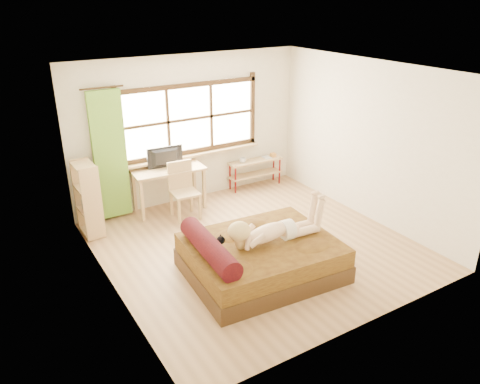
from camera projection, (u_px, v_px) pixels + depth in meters
floor at (256, 246)px, 7.35m from camera, size 4.50×4.50×0.00m
ceiling at (259, 71)px, 6.28m from camera, size 4.50×4.50×0.00m
wall_back at (190, 129)px, 8.58m from camera, size 4.50×0.00×4.50m
wall_front at (372, 225)px, 5.05m from camera, size 4.50×0.00×4.50m
wall_left at (105, 197)px, 5.73m from camera, size 0.00×4.50×4.50m
wall_right at (368, 141)px, 7.89m from camera, size 0.00×4.50×4.50m
window at (190, 121)px, 8.49m from camera, size 2.80×0.16×1.46m
curtain at (110, 156)px, 7.82m from camera, size 0.55×0.10×2.20m
bed at (258, 257)px, 6.50m from camera, size 2.13×1.76×0.77m
woman at (273, 221)px, 6.35m from camera, size 1.44×0.50×0.61m
kitten at (212, 245)px, 6.12m from camera, size 0.31×0.14×0.24m
desk at (168, 174)px, 8.32m from camera, size 1.30×0.65×0.79m
monitor at (166, 158)px, 8.24m from camera, size 0.66×0.12×0.38m
chair at (183, 187)px, 8.14m from camera, size 0.47×0.47×0.99m
pipe_shelf at (256, 167)px, 9.45m from camera, size 1.14×0.33×0.64m
cup at (243, 160)px, 9.22m from camera, size 0.13×0.13×0.10m
book at (264, 158)px, 9.48m from camera, size 0.16×0.21×0.02m
bookshelf at (88, 199)px, 7.48m from camera, size 0.31×0.54×1.22m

